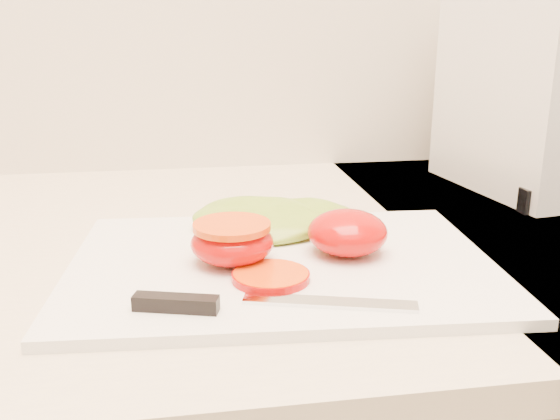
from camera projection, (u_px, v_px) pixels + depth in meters
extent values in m
cube|color=beige|center=(254.00, 245.00, 0.69)|extent=(3.92, 0.65, 0.03)
cube|color=white|center=(282.00, 264.00, 0.58)|extent=(0.41, 0.31, 0.01)
ellipsoid|color=#C30000|center=(347.00, 232.00, 0.59)|extent=(0.08, 0.08, 0.04)
ellipsoid|color=#C30000|center=(232.00, 243.00, 0.57)|extent=(0.08, 0.08, 0.04)
cylinder|color=#E13302|center=(232.00, 226.00, 0.56)|extent=(0.07, 0.07, 0.01)
cylinder|color=#E04F0B|center=(271.00, 276.00, 0.53)|extent=(0.06, 0.06, 0.01)
ellipsoid|color=#94BD32|center=(259.00, 220.00, 0.65)|extent=(0.16, 0.13, 0.03)
ellipsoid|color=#94BD32|center=(305.00, 218.00, 0.66)|extent=(0.12, 0.09, 0.02)
cube|color=silver|center=(330.00, 303.00, 0.49)|extent=(0.14, 0.06, 0.00)
cube|color=black|center=(176.00, 303.00, 0.48)|extent=(0.07, 0.03, 0.01)
cube|color=silver|center=(550.00, 78.00, 0.83)|extent=(0.23, 0.27, 0.30)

